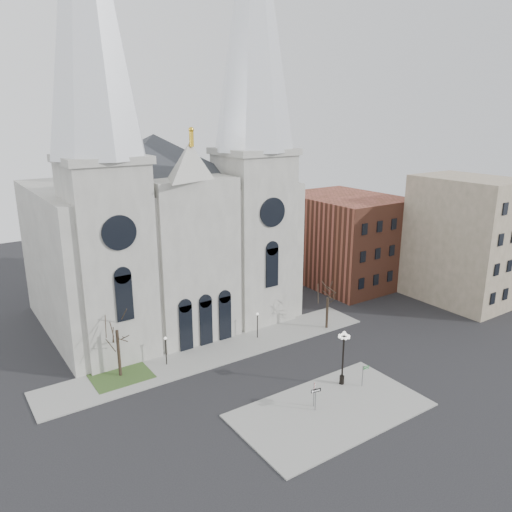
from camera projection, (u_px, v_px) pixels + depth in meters
ground at (273, 396)px, 48.57m from camera, size 160.00×160.00×0.00m
sidewalk_near at (331, 410)px, 46.18m from camera, size 18.00×10.00×0.14m
sidewalk_far at (217, 352)px, 57.30m from camera, size 40.00×6.00×0.14m
grass_patch at (121, 376)px, 52.17m from camera, size 6.00×5.00×0.18m
cathedral at (166, 181)px, 61.64m from camera, size 33.00×26.66×54.00m
bg_building_brick at (344, 239)px, 80.29m from camera, size 14.00×18.00×14.00m
bg_building_tan at (464, 240)px, 71.31m from camera, size 10.00×14.00×18.00m
tree_left at (117, 327)px, 50.65m from camera, size 3.20×3.20×7.50m
tree_right at (328, 296)px, 62.57m from camera, size 3.20×3.20×6.00m
ped_lamp_left at (166, 346)px, 53.85m from camera, size 0.32×0.32×3.26m
ped_lamp_right at (257, 321)px, 60.31m from camera, size 0.32×0.32×3.26m
stop_sign at (314, 389)px, 46.17m from camera, size 0.84×0.40×2.55m
globe_lamp at (343, 351)px, 49.54m from camera, size 1.61×1.61×5.79m
one_way_sign at (316, 395)px, 45.63m from camera, size 1.01×0.25×2.33m
street_name_sign at (363, 374)px, 49.76m from camera, size 0.71×0.19×2.25m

